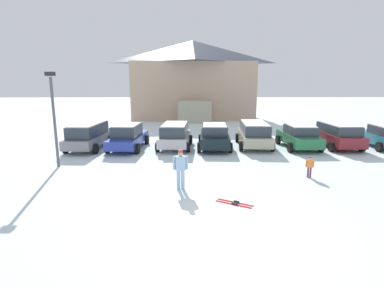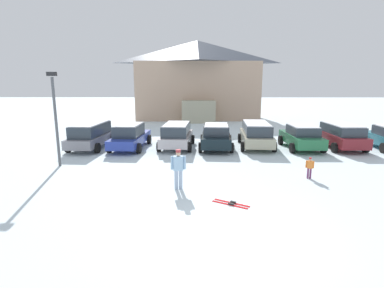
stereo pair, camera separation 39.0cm
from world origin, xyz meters
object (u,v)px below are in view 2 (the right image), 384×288
object	(u,v)px
parked_blue_hatchback	(130,136)
lamp_post	(55,114)
parked_grey_wagon	(91,135)
parked_maroon_van	(341,135)
parked_beige_suv	(256,134)
pair_of_skis	(231,204)
parked_silver_wagon	(177,135)
skier_child_in_orange_jacket	(310,167)
skier_adult_in_blue_parka	(178,167)
parked_green_coupe	(302,137)
parked_black_sedan	(216,136)
ski_lodge	(197,79)

from	to	relation	value
parked_blue_hatchback	lamp_post	distance (m)	5.50
parked_grey_wagon	parked_maroon_van	xyz separation A→B (m)	(16.61, 0.06, -0.02)
parked_beige_suv	lamp_post	distance (m)	12.41
parked_grey_wagon	lamp_post	world-z (taller)	lamp_post
parked_grey_wagon	pair_of_skis	xyz separation A→B (m)	(8.22, -9.40, -0.89)
parked_silver_wagon	skier_child_in_orange_jacket	distance (m)	9.21
parked_blue_hatchback	skier_adult_in_blue_parka	distance (m)	8.57
parked_blue_hatchback	parked_green_coupe	world-z (taller)	parked_blue_hatchback
parked_black_sedan	parked_blue_hatchback	bearing A→B (deg)	-178.44
parked_maroon_van	parked_beige_suv	bearing A→B (deg)	175.98
skier_child_in_orange_jacket	parked_beige_suv	bearing A→B (deg)	98.87
parked_blue_hatchback	parked_maroon_van	bearing A→B (deg)	0.59
parked_grey_wagon	parked_black_sedan	bearing A→B (deg)	0.51
parked_silver_wagon	pair_of_skis	xyz separation A→B (m)	(2.53, -9.55, -0.87)
parked_silver_wagon	parked_black_sedan	bearing A→B (deg)	-1.85
parked_grey_wagon	parked_black_sedan	distance (m)	8.32
parked_black_sedan	parked_maroon_van	bearing A→B (deg)	-0.08
parked_grey_wagon	skier_adult_in_blue_parka	xyz separation A→B (m)	(6.23, -7.84, 0.03)
parked_beige_suv	skier_child_in_orange_jacket	size ratio (longest dim) A/B	4.98
parked_blue_hatchback	skier_adult_in_blue_parka	bearing A→B (deg)	-64.88
parked_blue_hatchback	parked_maroon_van	distance (m)	14.02
skier_adult_in_blue_parka	parked_silver_wagon	bearing A→B (deg)	93.86
parked_green_coupe	parked_maroon_van	xyz separation A→B (m)	(2.67, 0.18, 0.08)
ski_lodge	skier_child_in_orange_jacket	distance (m)	25.33
skier_child_in_orange_jacket	pair_of_skis	size ratio (longest dim) A/B	0.74
parked_silver_wagon	lamp_post	distance (m)	7.69
parked_blue_hatchback	parked_green_coupe	size ratio (longest dim) A/B	1.17
parked_black_sedan	skier_adult_in_blue_parka	world-z (taller)	skier_adult_in_blue_parka
ski_lodge	parked_black_sedan	size ratio (longest dim) A/B	3.12
parked_black_sedan	lamp_post	world-z (taller)	lamp_post
parked_maroon_van	lamp_post	world-z (taller)	lamp_post
skier_adult_in_blue_parka	lamp_post	world-z (taller)	lamp_post
parked_beige_suv	pair_of_skis	bearing A→B (deg)	-106.11
ski_lodge	parked_green_coupe	xyz separation A→B (m)	(6.75, -18.21, -3.88)
parked_maroon_van	lamp_post	size ratio (longest dim) A/B	0.89
parked_black_sedan	parked_beige_suv	size ratio (longest dim) A/B	0.97
pair_of_skis	parked_blue_hatchback	bearing A→B (deg)	121.13
parked_blue_hatchback	parked_maroon_van	xyz separation A→B (m)	(14.02, 0.14, 0.06)
parked_grey_wagon	parked_silver_wagon	bearing A→B (deg)	1.60
parked_maroon_van	lamp_post	bearing A→B (deg)	-165.13
parked_green_coupe	skier_child_in_orange_jacket	bearing A→B (deg)	-106.02
parked_green_coupe	lamp_post	bearing A→B (deg)	-163.17
skier_child_in_orange_jacket	parked_maroon_van	bearing A→B (deg)	55.34
parked_blue_hatchback	parked_green_coupe	bearing A→B (deg)	-0.20
skier_child_in_orange_jacket	skier_adult_in_blue_parka	bearing A→B (deg)	-166.37
skier_child_in_orange_jacket	pair_of_skis	bearing A→B (deg)	-142.69
parked_maroon_van	skier_child_in_orange_jacket	bearing A→B (deg)	-124.66
parked_beige_suv	pair_of_skis	distance (m)	10.29
parked_green_coupe	skier_child_in_orange_jacket	size ratio (longest dim) A/B	4.21
parked_grey_wagon	lamp_post	xyz separation A→B (m)	(-0.21, -4.40, 1.84)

